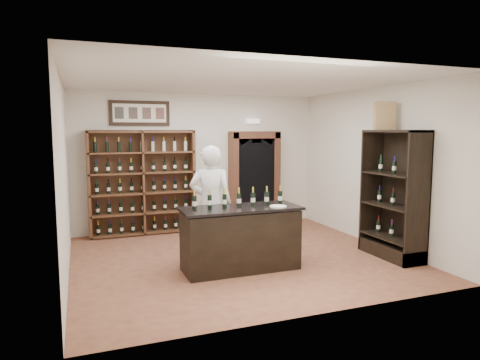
# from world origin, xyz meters

# --- Properties ---
(floor) EXTENTS (5.50, 5.50, 0.00)m
(floor) POSITION_xyz_m (0.00, 0.00, 0.00)
(floor) COLOR brown
(floor) RESTS_ON ground
(ceiling) EXTENTS (5.50, 5.50, 0.00)m
(ceiling) POSITION_xyz_m (0.00, 0.00, 3.00)
(ceiling) COLOR white
(ceiling) RESTS_ON wall_back
(wall_back) EXTENTS (5.50, 0.04, 3.00)m
(wall_back) POSITION_xyz_m (0.00, 2.50, 1.50)
(wall_back) COLOR silver
(wall_back) RESTS_ON ground
(wall_left) EXTENTS (0.04, 5.00, 3.00)m
(wall_left) POSITION_xyz_m (-2.75, 0.00, 1.50)
(wall_left) COLOR silver
(wall_left) RESTS_ON ground
(wall_right) EXTENTS (0.04, 5.00, 3.00)m
(wall_right) POSITION_xyz_m (2.75, 0.00, 1.50)
(wall_right) COLOR silver
(wall_right) RESTS_ON ground
(wine_shelf) EXTENTS (2.20, 0.38, 2.20)m
(wine_shelf) POSITION_xyz_m (-1.30, 2.33, 1.10)
(wine_shelf) COLOR #56301D
(wine_shelf) RESTS_ON ground
(framed_picture) EXTENTS (1.25, 0.04, 0.52)m
(framed_picture) POSITION_xyz_m (-1.30, 2.47, 2.55)
(framed_picture) COLOR black
(framed_picture) RESTS_ON wall_back
(arched_doorway) EXTENTS (1.17, 0.35, 2.17)m
(arched_doorway) POSITION_xyz_m (1.25, 2.33, 1.14)
(arched_doorway) COLOR black
(arched_doorway) RESTS_ON ground
(emergency_light) EXTENTS (0.30, 0.10, 0.10)m
(emergency_light) POSITION_xyz_m (1.25, 2.42, 2.40)
(emergency_light) COLOR white
(emergency_light) RESTS_ON wall_back
(tasting_counter) EXTENTS (1.88, 0.78, 1.00)m
(tasting_counter) POSITION_xyz_m (-0.20, -0.60, 0.49)
(tasting_counter) COLOR black
(tasting_counter) RESTS_ON ground
(counter_bottle_0) EXTENTS (0.07, 0.07, 0.30)m
(counter_bottle_0) POSITION_xyz_m (-0.92, -0.53, 1.11)
(counter_bottle_0) COLOR black
(counter_bottle_0) RESTS_ON tasting_counter
(counter_bottle_1) EXTENTS (0.07, 0.07, 0.30)m
(counter_bottle_1) POSITION_xyz_m (-0.68, -0.53, 1.11)
(counter_bottle_1) COLOR black
(counter_bottle_1) RESTS_ON tasting_counter
(counter_bottle_2) EXTENTS (0.07, 0.07, 0.30)m
(counter_bottle_2) POSITION_xyz_m (-0.44, -0.53, 1.11)
(counter_bottle_2) COLOR black
(counter_bottle_2) RESTS_ON tasting_counter
(counter_bottle_3) EXTENTS (0.07, 0.07, 0.30)m
(counter_bottle_3) POSITION_xyz_m (-0.20, -0.53, 1.11)
(counter_bottle_3) COLOR black
(counter_bottle_3) RESTS_ON tasting_counter
(counter_bottle_4) EXTENTS (0.07, 0.07, 0.30)m
(counter_bottle_4) POSITION_xyz_m (0.04, -0.53, 1.11)
(counter_bottle_4) COLOR black
(counter_bottle_4) RESTS_ON tasting_counter
(counter_bottle_5) EXTENTS (0.07, 0.07, 0.30)m
(counter_bottle_5) POSITION_xyz_m (0.28, -0.53, 1.11)
(counter_bottle_5) COLOR black
(counter_bottle_5) RESTS_ON tasting_counter
(counter_bottle_6) EXTENTS (0.07, 0.07, 0.30)m
(counter_bottle_6) POSITION_xyz_m (0.52, -0.53, 1.11)
(counter_bottle_6) COLOR black
(counter_bottle_6) RESTS_ON tasting_counter
(side_cabinet) EXTENTS (0.48, 1.20, 2.20)m
(side_cabinet) POSITION_xyz_m (2.52, -0.90, 0.75)
(side_cabinet) COLOR black
(side_cabinet) RESTS_ON ground
(shopkeeper) EXTENTS (0.83, 0.68, 1.95)m
(shopkeeper) POSITION_xyz_m (-0.50, 0.00, 0.97)
(shopkeeper) COLOR silver
(shopkeeper) RESTS_ON ground
(plate) EXTENTS (0.26, 0.26, 0.02)m
(plate) POSITION_xyz_m (0.35, -0.81, 1.01)
(plate) COLOR silver
(plate) RESTS_ON tasting_counter
(wine_crate) EXTENTS (0.37, 0.27, 0.49)m
(wine_crate) POSITION_xyz_m (2.50, -0.59, 2.44)
(wine_crate) COLOR tan
(wine_crate) RESTS_ON side_cabinet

